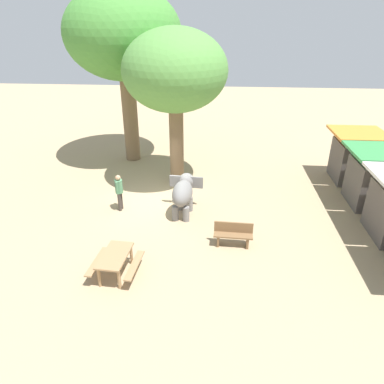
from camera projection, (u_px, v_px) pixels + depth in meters
ground_plane at (157, 201)px, 15.81m from camera, size 60.00×60.00×0.00m
elephant at (183, 192)px, 14.43m from camera, size 2.17×1.45×1.50m
person_handler at (119, 190)px, 14.66m from camera, size 0.51×0.32×1.62m
shade_tree_main at (175, 72)px, 15.28m from camera, size 5.10×4.67×7.19m
shade_tree_secondary at (124, 36)px, 17.60m from camera, size 6.45×5.91×9.02m
wooden_bench at (233, 234)px, 12.53m from camera, size 0.46×1.41×0.88m
picnic_table_near at (115, 260)px, 10.99m from camera, size 1.60×1.58×0.78m
market_stall_orange at (354, 159)px, 17.37m from camera, size 2.50×2.50×2.52m
market_stall_green at (374, 180)px, 15.05m from camera, size 2.50×2.50×2.52m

